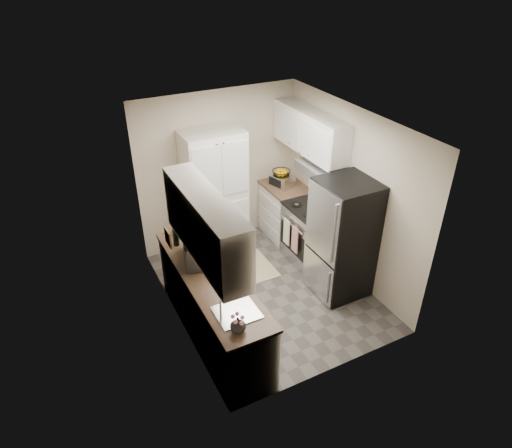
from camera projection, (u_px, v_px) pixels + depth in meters
name	position (u px, v px, depth m)	size (l,w,h in m)	color
ground	(266.00, 291.00, 6.56)	(3.20, 3.20, 0.00)	#56514C
room_shell	(267.00, 190.00, 5.70)	(2.64, 3.24, 2.52)	#BBAB97
pantry_cabinet	(215.00, 194.00, 6.96)	(0.90, 0.55, 2.00)	silver
base_cabinet_left	(213.00, 307.00, 5.62)	(0.60, 2.30, 0.88)	silver
countertop_left	(211.00, 277.00, 5.38)	(0.63, 2.33, 0.04)	brown
base_cabinet_right	(285.00, 212.00, 7.62)	(0.60, 0.80, 0.88)	silver
countertop_right	(286.00, 187.00, 7.38)	(0.63, 0.83, 0.04)	brown
electric_range	(311.00, 233.00, 6.99)	(0.71, 0.78, 1.13)	#B7B7BC
refrigerator	(343.00, 239.00, 6.17)	(0.70, 0.72, 1.70)	#B7B7BC
microwave	(200.00, 248.00, 5.58)	(0.59, 0.40, 0.32)	silver
wine_bottle	(176.00, 235.00, 5.84)	(0.08, 0.08, 0.31)	black
flower_vase	(238.00, 325.00, 4.55)	(0.16, 0.16, 0.17)	silver
cutting_board	(181.00, 225.00, 6.06)	(0.02, 0.24, 0.30)	green
toaster_oven	(282.00, 181.00, 7.32)	(0.26, 0.33, 0.19)	silver
fruit_basket	(281.00, 171.00, 7.24)	(0.29, 0.29, 0.12)	#DA9300
kitchen_mat	(254.00, 266.00, 7.05)	(0.50, 0.80, 0.01)	#C4B984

